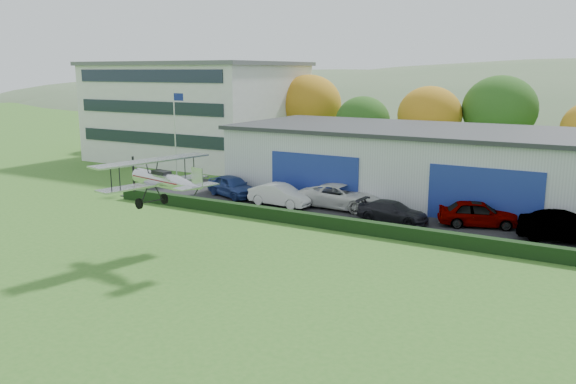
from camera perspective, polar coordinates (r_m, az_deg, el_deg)
The scene contains 15 objects.
ground at distance 21.36m, azimuth -8.50°, elevation -14.71°, with size 300.00×300.00×0.00m, color #336921.
apron at distance 38.16m, azimuth 15.29°, elevation -2.96°, with size 48.00×9.00×0.05m, color black.
hedge at distance 33.59m, azimuth 13.20°, elevation -4.20°, with size 46.00×0.60×0.80m, color black.
hangar at distance 43.92m, azimuth 20.36°, elevation 2.14°, with size 40.60×12.60×5.30m.
office_block at distance 64.09m, azimuth -8.87°, elevation 7.88°, with size 20.60×15.60×10.40m.
flagpole at distance 49.00m, azimuth -10.96°, elevation 6.11°, with size 1.05×0.10×8.00m.
tree_belt at distance 56.71m, azimuth 18.67°, elevation 7.30°, with size 75.70×13.22×10.12m.
distant_hills at distance 157.32m, azimuth 23.71°, elevation 2.61°, with size 430.00×196.00×56.00m.
car_0 at distance 44.41m, azimuth -5.48°, elevation 0.58°, with size 1.93×4.80×1.64m, color navy.
car_1 at distance 41.25m, azimuth -0.75°, elevation -0.30°, with size 1.64×4.70×1.55m, color silver.
car_2 at distance 40.69m, azimuth 5.21°, elevation -0.43°, with size 2.76×5.99×1.66m, color silver.
car_3 at distance 37.42m, azimuth 10.27°, elevation -1.93°, with size 1.86×4.59×1.33m, color black.
car_4 at distance 37.65m, azimuth 18.16°, elevation -2.02°, with size 1.92×4.78×1.63m, color gray.
car_5 at distance 36.03m, azimuth 25.64°, elevation -3.19°, with size 1.76×5.06×1.67m, color gray.
biplane at distance 29.96m, azimuth -12.24°, elevation 1.31°, with size 5.86×6.68×2.48m.
Camera 1 is at (12.09, -14.82, 9.51)m, focal length 36.17 mm.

